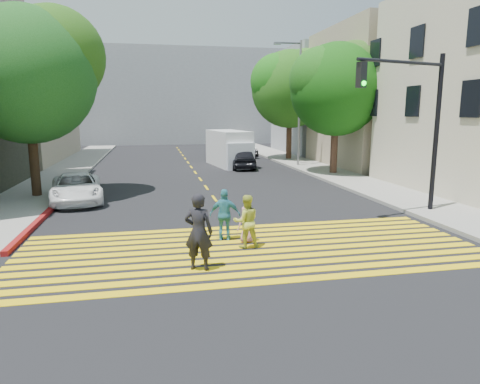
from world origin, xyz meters
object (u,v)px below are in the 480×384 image
object	(u,v)px
dark_car_near	(243,159)
traffic_signal	(417,112)
tree_left	(28,68)
tree_right_far	(291,85)
pedestrian_woman	(246,221)
silver_car	(221,147)
pedestrian_child	(247,224)
dark_car_parked	(244,150)
white_sedan	(76,188)
white_van	(230,149)
pedestrian_man	(199,232)
pedestrian_extra	(225,215)
tree_right_near	(338,85)

from	to	relation	value
dark_car_near	traffic_signal	xyz separation A→B (m)	(3.38, -15.32, 3.26)
tree_left	tree_right_far	world-z (taller)	tree_right_far
tree_left	traffic_signal	bearing A→B (deg)	-23.78
pedestrian_woman	silver_car	distance (m)	29.36
traffic_signal	pedestrian_child	bearing A→B (deg)	-177.49
dark_car_parked	white_sedan	bearing A→B (deg)	-129.52
white_van	pedestrian_man	bearing A→B (deg)	-110.28
tree_right_far	pedestrian_child	bearing A→B (deg)	-111.23
silver_car	pedestrian_woman	bearing A→B (deg)	75.68
pedestrian_woman	dark_car_parked	size ratio (longest dim) A/B	0.41
tree_right_far	pedestrian_child	distance (m)	24.30
pedestrian_child	tree_left	bearing A→B (deg)	-60.49
pedestrian_child	dark_car_near	size ratio (longest dim) A/B	0.28
tree_left	traffic_signal	size ratio (longest dim) A/B	1.43
pedestrian_extra	tree_left	bearing A→B (deg)	-34.32
tree_right_near	dark_car_parked	distance (m)	13.54
tree_left	pedestrian_extra	size ratio (longest dim) A/B	5.39
pedestrian_child	white_van	size ratio (longest dim) A/B	0.20
tree_right_near	pedestrian_woman	size ratio (longest dim) A/B	5.27
white_sedan	silver_car	xyz separation A→B (m)	(9.87, 21.15, 0.01)
tree_left	pedestrian_extra	xyz separation A→B (m)	(7.45, -8.38, -5.09)
white_sedan	traffic_signal	world-z (taller)	traffic_signal
pedestrian_man	dark_car_parked	bearing A→B (deg)	-83.54
pedestrian_man	dark_car_near	xyz separation A→B (m)	(5.28, 19.51, -0.28)
white_van	traffic_signal	world-z (taller)	traffic_signal
silver_car	tree_left	bearing A→B (deg)	52.52
silver_car	traffic_signal	xyz separation A→B (m)	(3.26, -26.47, 3.32)
tree_right_near	pedestrian_man	xyz separation A→B (m)	(-10.39, -15.24, -4.67)
pedestrian_woman	traffic_signal	world-z (taller)	traffic_signal
pedestrian_extra	tree_right_far	bearing A→B (deg)	-98.87
tree_left	pedestrian_man	distance (m)	13.48
dark_car_parked	white_van	world-z (taller)	white_van
dark_car_near	silver_car	bearing A→B (deg)	-82.88
pedestrian_man	traffic_signal	world-z (taller)	traffic_signal
white_sedan	traffic_signal	xyz separation A→B (m)	(13.13, -5.32, 3.33)
dark_car_near	silver_car	xyz separation A→B (m)	(0.12, 11.16, -0.06)
tree_right_far	dark_car_near	bearing A→B (deg)	-137.21
pedestrian_child	white_van	bearing A→B (deg)	-111.80
pedestrian_woman	pedestrian_extra	distance (m)	1.01
pedestrian_extra	silver_car	size ratio (longest dim) A/B	0.36
white_sedan	silver_car	size ratio (longest dim) A/B	1.03
pedestrian_child	traffic_signal	world-z (taller)	traffic_signal
pedestrian_extra	silver_car	xyz separation A→B (m)	(4.33, 28.23, -0.16)
tree_right_far	pedestrian_woman	distance (m)	24.76
tree_right_far	traffic_signal	distance (m)	20.10
pedestrian_woman	pedestrian_child	size ratio (longest dim) A/B	1.38
pedestrian_man	white_sedan	world-z (taller)	pedestrian_man
pedestrian_child	traffic_signal	xyz separation A→B (m)	(6.97, 2.12, 3.40)
white_sedan	tree_right_far	bearing A→B (deg)	35.94
pedestrian_extra	white_sedan	size ratio (longest dim) A/B	0.35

